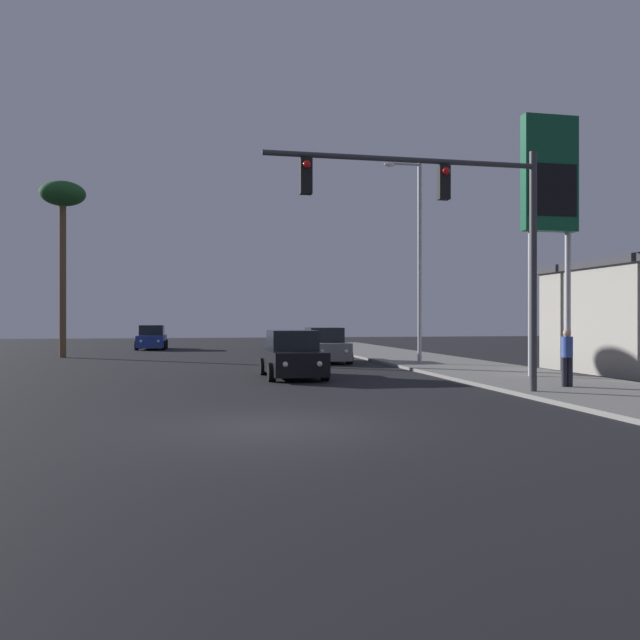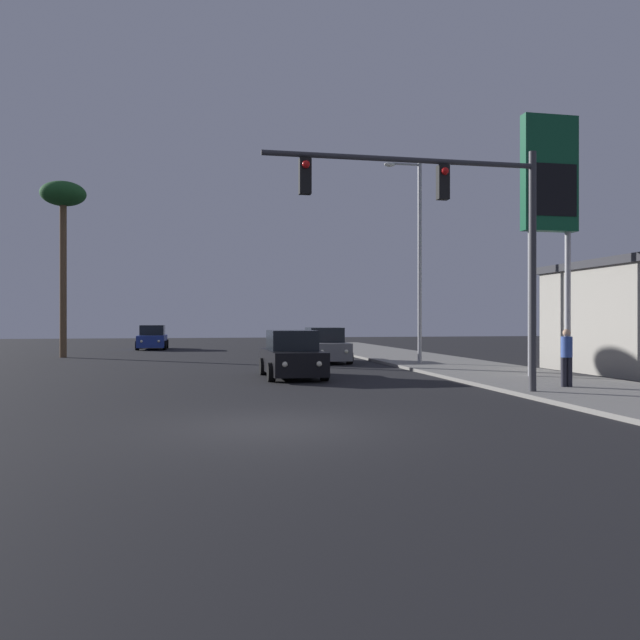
{
  "view_description": "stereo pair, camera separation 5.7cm",
  "coord_description": "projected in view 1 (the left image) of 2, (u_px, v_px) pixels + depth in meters",
  "views": [
    {
      "loc": [
        -1.44,
        -11.93,
        2.06
      ],
      "look_at": [
        3.67,
        14.01,
        2.05
      ],
      "focal_mm": 35.0,
      "sensor_mm": 36.0,
      "label": 1
    },
    {
      "loc": [
        -1.39,
        -11.94,
        2.06
      ],
      "look_at": [
        3.67,
        14.01,
        2.05
      ],
      "focal_mm": 35.0,
      "sensor_mm": 36.0,
      "label": 2
    }
  ],
  "objects": [
    {
      "name": "car_black",
      "position": [
        292.0,
        356.0,
        22.11
      ],
      "size": [
        2.04,
        4.32,
        1.68
      ],
      "rotation": [
        0.0,
        0.0,
        3.16
      ],
      "color": "black",
      "rests_on": "ground"
    },
    {
      "name": "car_grey",
      "position": [
        325.0,
        347.0,
        30.03
      ],
      "size": [
        2.04,
        4.33,
        1.68
      ],
      "rotation": [
        0.0,
        0.0,
        3.12
      ],
      "color": "slate",
      "rests_on": "ground"
    },
    {
      "name": "pedestrian_on_sidewalk",
      "position": [
        567.0,
        355.0,
        18.03
      ],
      "size": [
        0.34,
        0.32,
        1.67
      ],
      "color": "#23232D",
      "rests_on": "sidewalk_right"
    },
    {
      "name": "sidewalk_right",
      "position": [
        491.0,
        372.0,
        23.63
      ],
      "size": [
        5.0,
        60.0,
        0.12
      ],
      "color": "gray",
      "rests_on": "ground"
    },
    {
      "name": "street_lamp",
      "position": [
        417.0,
        251.0,
        27.76
      ],
      "size": [
        1.74,
        0.24,
        9.0
      ],
      "color": "#99999E",
      "rests_on": "sidewalk_right"
    },
    {
      "name": "ground_plane",
      "position": [
        274.0,
        427.0,
        11.99
      ],
      "size": [
        120.0,
        120.0,
        0.0
      ],
      "primitive_type": "plane",
      "color": "black"
    },
    {
      "name": "palm_tree_mid",
      "position": [
        63.0,
        204.0,
        33.86
      ],
      "size": [
        2.4,
        2.4,
        9.59
      ],
      "color": "brown",
      "rests_on": "ground"
    },
    {
      "name": "car_blue",
      "position": [
        152.0,
        338.0,
        43.37
      ],
      "size": [
        2.04,
        4.31,
        1.68
      ],
      "rotation": [
        0.0,
        0.0,
        3.14
      ],
      "color": "navy",
      "rests_on": "ground"
    },
    {
      "name": "traffic_light_mast",
      "position": [
        459.0,
        219.0,
        16.47
      ],
      "size": [
        7.46,
        0.36,
        6.5
      ],
      "color": "#38383D",
      "rests_on": "sidewalk_right"
    },
    {
      "name": "gas_station_sign",
      "position": [
        550.0,
        188.0,
        21.55
      ],
      "size": [
        2.0,
        0.42,
        9.0
      ],
      "color": "#99999E",
      "rests_on": "sidewalk_right"
    }
  ]
}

